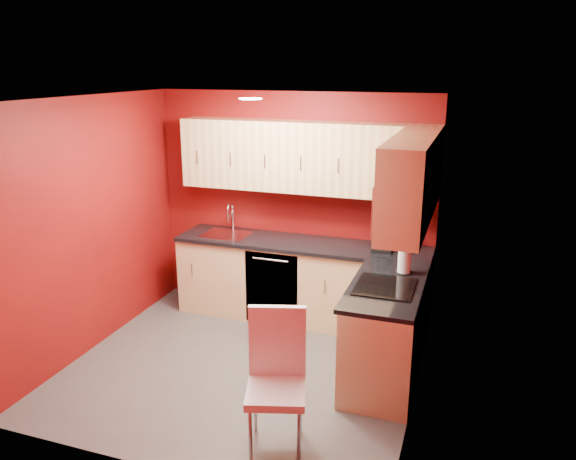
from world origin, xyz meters
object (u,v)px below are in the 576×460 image
Objects in this scene: microwave at (403,205)px; napkin_holder at (379,242)px; sink at (227,231)px; dining_chair at (276,384)px; paper_towel at (404,259)px; coffee_maker at (383,235)px.

napkin_holder is (-0.35, 1.03, -0.67)m from microwave.
sink reaches higher than dining_chair.
sink reaches higher than paper_towel.
sink is 1.87× the size of paper_towel.
coffee_maker is at bearing 116.65° from paper_towel.
dining_chair is at bearing -103.39° from coffee_maker.
microwave reaches higher than napkin_holder.
dining_chair is at bearing -57.47° from sink.
coffee_maker is 2.17× the size of napkin_holder.
microwave is at bearing -70.98° from napkin_holder.
napkin_holder is 0.55× the size of paper_towel.
dining_chair is (-0.34, -2.22, -0.45)m from napkin_holder.
coffee_maker is 0.67m from paper_towel.
napkin_holder is at bearing 109.02° from microwave.
sink is 2.17m from paper_towel.
microwave is at bearing 43.24° from dining_chair.
sink is 3.40× the size of napkin_holder.
coffee_maker is 1.19× the size of paper_towel.
microwave is 4.97× the size of napkin_holder.
coffee_maker is 2.29m from dining_chair.
paper_towel is at bearing -15.98° from sink.
microwave is 0.71× the size of dining_chair.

